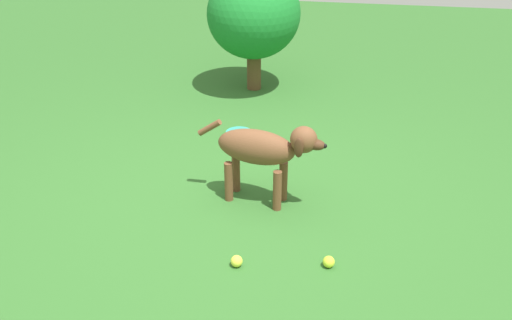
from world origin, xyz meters
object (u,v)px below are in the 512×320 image
tennis_ball_1 (329,262)px  water_bowl (239,135)px  dog (263,149)px  tennis_ball_0 (237,261)px

tennis_ball_1 → water_bowl: tennis_ball_1 is taller
dog → tennis_ball_0: 0.77m
tennis_ball_0 → water_bowl: bearing=12.4°
tennis_ball_0 → tennis_ball_1: (0.09, -0.50, 0.00)m
dog → water_bowl: (0.91, 0.37, -0.35)m
dog → tennis_ball_1: size_ratio=12.87×
tennis_ball_0 → water_bowl: tennis_ball_0 is taller
tennis_ball_0 → tennis_ball_1: same height
dog → water_bowl: dog is taller
tennis_ball_1 → water_bowl: bearing=29.4°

